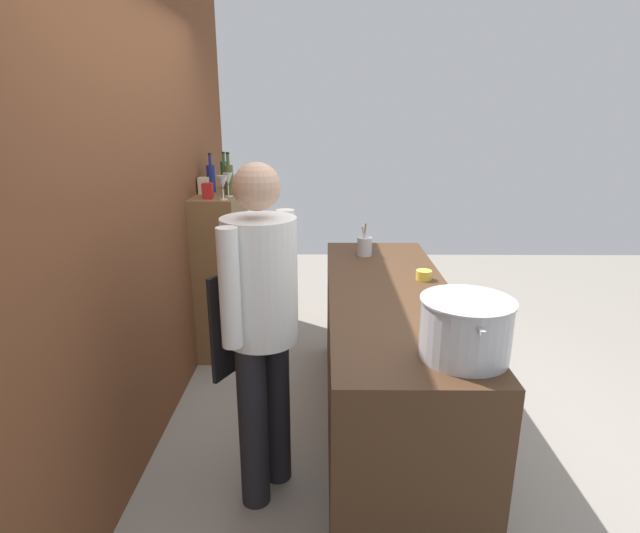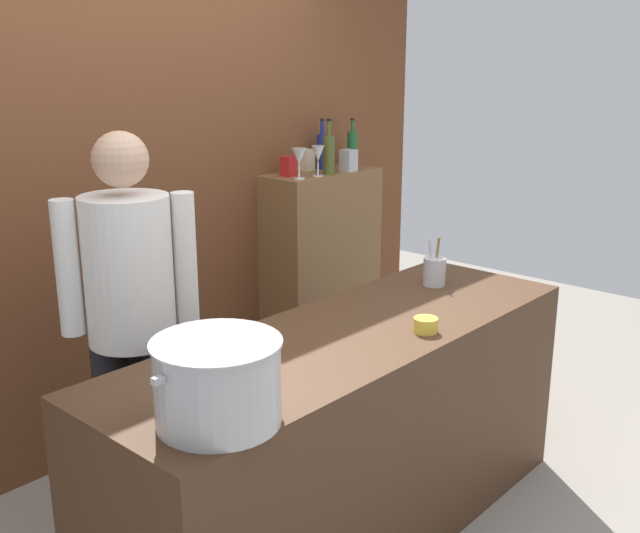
% 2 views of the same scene
% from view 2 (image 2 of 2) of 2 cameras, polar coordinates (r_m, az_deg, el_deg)
% --- Properties ---
extents(ground_plane, '(8.00, 8.00, 0.00)m').
position_cam_2_polar(ground_plane, '(3.29, 2.14, -19.80)').
color(ground_plane, gray).
extents(brick_back_panel, '(4.40, 0.10, 3.00)m').
position_cam_2_polar(brick_back_panel, '(3.75, -14.46, 8.93)').
color(brick_back_panel, brown).
rests_on(brick_back_panel, ground_plane).
extents(prep_counter, '(2.17, 0.70, 0.90)m').
position_cam_2_polar(prep_counter, '(3.05, 2.23, -12.91)').
color(prep_counter, '#472D1C').
rests_on(prep_counter, ground_plane).
extents(bar_cabinet, '(0.76, 0.32, 1.27)m').
position_cam_2_polar(bar_cabinet, '(4.53, 0.14, -0.66)').
color(bar_cabinet, brown).
rests_on(bar_cabinet, ground_plane).
extents(chef, '(0.48, 0.41, 1.66)m').
position_cam_2_polar(chef, '(2.98, -14.34, -3.30)').
color(chef, black).
rests_on(chef, ground_plane).
extents(stockpot_large, '(0.43, 0.38, 0.25)m').
position_cam_2_polar(stockpot_large, '(2.15, -7.89, -8.82)').
color(stockpot_large, '#B7BABF').
rests_on(stockpot_large, prep_counter).
extents(utensil_crock, '(0.10, 0.10, 0.23)m').
position_cam_2_polar(utensil_crock, '(3.45, 8.81, -0.35)').
color(utensil_crock, '#B7BABF').
rests_on(utensil_crock, prep_counter).
extents(butter_jar, '(0.09, 0.09, 0.06)m').
position_cam_2_polar(butter_jar, '(2.87, 8.14, -4.48)').
color(butter_jar, yellow).
rests_on(butter_jar, prep_counter).
extents(wine_bottle_green, '(0.06, 0.06, 0.29)m').
position_cam_2_polar(wine_bottle_green, '(4.59, 2.49, 9.11)').
color(wine_bottle_green, '#1E592D').
rests_on(wine_bottle_green, bar_cabinet).
extents(wine_bottle_cobalt, '(0.07, 0.07, 0.30)m').
position_cam_2_polar(wine_bottle_cobalt, '(4.48, 0.18, 8.93)').
color(wine_bottle_cobalt, navy).
rests_on(wine_bottle_cobalt, bar_cabinet).
extents(wine_bottle_olive, '(0.07, 0.07, 0.31)m').
position_cam_2_polar(wine_bottle_olive, '(4.28, 0.68, 8.70)').
color(wine_bottle_olive, '#475123').
rests_on(wine_bottle_olive, bar_cabinet).
extents(wine_glass_wide, '(0.08, 0.08, 0.17)m').
position_cam_2_polar(wine_glass_wide, '(4.10, -1.63, 8.40)').
color(wine_glass_wide, silver).
rests_on(wine_glass_wide, bar_cabinet).
extents(wine_glass_short, '(0.07, 0.07, 0.17)m').
position_cam_2_polar(wine_glass_short, '(4.19, -0.16, 8.60)').
color(wine_glass_short, silver).
rests_on(wine_glass_short, bar_cabinet).
extents(spice_tin_silver, '(0.08, 0.08, 0.13)m').
position_cam_2_polar(spice_tin_silver, '(4.40, 2.21, 8.16)').
color(spice_tin_silver, '#B2B2B7').
rests_on(spice_tin_silver, bar_cabinet).
extents(spice_tin_red, '(0.07, 0.07, 0.11)m').
position_cam_2_polar(spice_tin_red, '(4.22, -2.43, 7.73)').
color(spice_tin_red, red).
rests_on(spice_tin_red, bar_cabinet).
extents(spice_tin_cream, '(0.07, 0.07, 0.12)m').
position_cam_2_polar(spice_tin_cream, '(4.44, -1.07, 8.22)').
color(spice_tin_cream, beige).
rests_on(spice_tin_cream, bar_cabinet).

